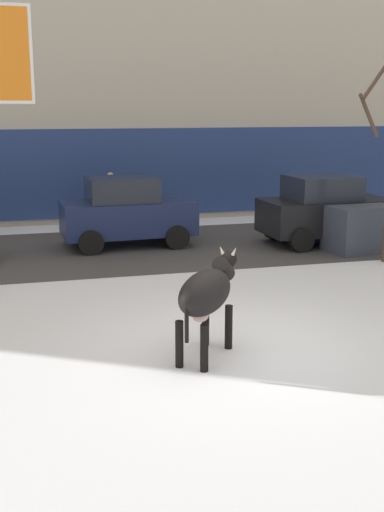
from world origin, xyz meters
TOP-DOWN VIEW (x-y plane):
  - ground_plane at (0.00, 0.00)m, footprint 120.00×120.00m
  - road_strip at (0.00, 7.42)m, footprint 60.00×5.60m
  - building_facade at (0.00, 14.57)m, footprint 44.00×6.10m
  - cow_black at (-0.60, -0.30)m, footprint 1.51×1.74m
  - car_navy_hatchback at (-0.51, 7.87)m, footprint 3.58×2.06m
  - car_black_hatchback at (4.79, 6.83)m, footprint 3.58×2.06m
  - pedestrian_by_cars at (-0.58, 10.49)m, footprint 0.36×0.24m
  - dumpster at (5.24, 5.66)m, footprint 1.85×1.35m

SIDE VIEW (x-z plane):
  - ground_plane at x=0.00m, z-range 0.00..0.00m
  - road_strip at x=0.00m, z-range 0.00..0.01m
  - dumpster at x=5.24m, z-range 0.00..1.20m
  - pedestrian_by_cars at x=-0.58m, z-range 0.01..1.74m
  - car_navy_hatchback at x=-0.51m, z-range 0.00..1.86m
  - car_black_hatchback at x=4.79m, z-range 0.00..1.86m
  - cow_black at x=-0.60m, z-range 0.22..1.76m
  - building_facade at x=0.00m, z-range -0.02..12.98m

